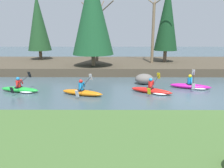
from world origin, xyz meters
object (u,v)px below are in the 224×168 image
(kayaker_trailing, at_px, (82,92))
(kayaker_far_back, at_px, (21,89))
(kayaker_lead, at_px, (192,86))
(kayaker_middle, at_px, (153,90))
(boulder_midstream, at_px, (144,79))

(kayaker_trailing, relative_size, kayaker_far_back, 0.99)
(kayaker_lead, height_order, kayaker_middle, same)
(kayaker_far_back, bearing_deg, kayaker_middle, 11.40)
(boulder_midstream, bearing_deg, kayaker_trailing, -144.72)
(kayaker_lead, distance_m, kayaker_middle, 3.18)
(kayaker_far_back, relative_size, boulder_midstream, 2.01)
(kayaker_lead, relative_size, boulder_midstream, 1.99)
(kayaker_lead, relative_size, kayaker_trailing, 1.00)
(boulder_midstream, bearing_deg, kayaker_lead, -23.72)
(kayaker_lead, bearing_deg, kayaker_trailing, -149.28)
(kayaker_trailing, bearing_deg, boulder_midstream, 54.44)
(kayaker_middle, xyz_separation_m, boulder_midstream, (-0.20, 2.59, 0.19))
(kayaker_middle, relative_size, boulder_midstream, 1.92)
(kayaker_middle, height_order, kayaker_trailing, same)
(kayaker_middle, relative_size, kayaker_trailing, 0.97)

